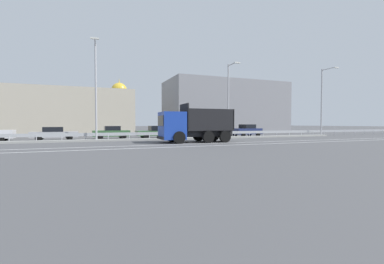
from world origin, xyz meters
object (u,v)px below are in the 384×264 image
(median_road_sign, at_px, (213,126))
(street_lamp_2, at_px, (229,97))
(parked_car_4, at_px, (111,132))
(church_tower, at_px, (119,108))
(parked_car_3, at_px, (54,134))
(parked_car_5, at_px, (157,132))
(street_lamp_1, at_px, (96,87))
(parked_car_7, at_px, (247,130))
(street_lamp_3, at_px, (323,99))
(dump_truck, at_px, (187,127))
(parked_car_6, at_px, (208,131))

(median_road_sign, height_order, street_lamp_2, street_lamp_2)
(parked_car_4, distance_m, church_tower, 26.01)
(parked_car_3, height_order, parked_car_5, parked_car_5)
(street_lamp_1, xyz_separation_m, parked_car_7, (18.56, 2.81, -4.35))
(parked_car_3, distance_m, parked_car_5, 10.65)
(parked_car_4, bearing_deg, parked_car_7, -93.88)
(median_road_sign, distance_m, parked_car_4, 11.24)
(street_lamp_2, xyz_separation_m, street_lamp_3, (14.23, -0.14, 0.31))
(parked_car_4, bearing_deg, dump_truck, -144.97)
(street_lamp_3, xyz_separation_m, parked_car_7, (-9.92, 3.02, -4.21))
(street_lamp_2, relative_size, parked_car_3, 1.93)
(parked_car_4, bearing_deg, parked_car_5, -90.60)
(parked_car_4, relative_size, parked_car_6, 0.80)
(median_road_sign, bearing_deg, church_tower, 104.25)
(dump_truck, bearing_deg, parked_car_5, 6.92)
(street_lamp_1, relative_size, street_lamp_3, 1.02)
(parked_car_4, height_order, church_tower, church_tower)
(dump_truck, bearing_deg, church_tower, 5.95)
(street_lamp_1, distance_m, parked_car_6, 14.39)
(median_road_sign, xyz_separation_m, parked_car_6, (0.95, 3.46, -0.67))
(street_lamp_3, bearing_deg, parked_car_3, 174.32)
(street_lamp_2, height_order, street_lamp_3, street_lamp_3)
(parked_car_6, xyz_separation_m, church_tower, (-8.27, 25.35, 4.13))
(street_lamp_1, distance_m, parked_car_4, 5.79)
(church_tower, bearing_deg, parked_car_6, -71.93)
(church_tower, bearing_deg, median_road_sign, -75.75)
(parked_car_3, distance_m, parked_car_7, 22.44)
(median_road_sign, xyz_separation_m, parked_car_7, (6.26, 2.78, -0.64))
(street_lamp_3, height_order, parked_car_6, street_lamp_3)
(dump_truck, bearing_deg, street_lamp_2, -55.44)
(street_lamp_2, xyz_separation_m, parked_car_6, (-0.99, 3.56, -3.94))
(parked_car_3, height_order, church_tower, church_tower)
(street_lamp_2, bearing_deg, street_lamp_1, 179.70)
(street_lamp_3, distance_m, parked_car_3, 32.80)
(dump_truck, height_order, parked_car_4, dump_truck)
(dump_truck, bearing_deg, median_road_sign, -45.44)
(median_road_sign, bearing_deg, parked_car_7, 23.97)
(parked_car_4, xyz_separation_m, church_tower, (3.39, 25.45, 4.17))
(dump_truck, height_order, street_lamp_2, street_lamp_2)
(parked_car_3, height_order, parked_car_7, parked_car_7)
(parked_car_4, bearing_deg, parked_car_6, -91.44)
(dump_truck, relative_size, parked_car_6, 1.38)
(street_lamp_3, relative_size, parked_car_4, 2.31)
(parked_car_3, bearing_deg, church_tower, 156.97)
(median_road_sign, relative_size, parked_car_5, 0.55)
(street_lamp_2, height_order, parked_car_4, street_lamp_2)
(street_lamp_3, height_order, parked_car_7, street_lamp_3)
(median_road_sign, distance_m, parked_car_5, 6.59)
(church_tower, bearing_deg, street_lamp_1, -99.80)
(street_lamp_3, bearing_deg, street_lamp_2, 179.44)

